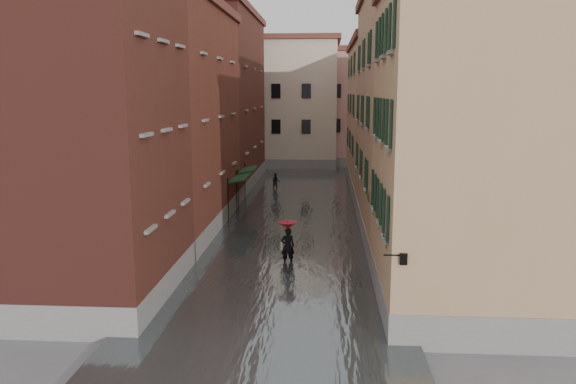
% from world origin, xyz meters
% --- Properties ---
extents(ground, '(120.00, 120.00, 0.00)m').
position_xyz_m(ground, '(0.00, 0.00, 0.00)').
color(ground, slate).
rests_on(ground, ground).
extents(floodwater, '(10.00, 60.00, 0.20)m').
position_xyz_m(floodwater, '(0.00, 13.00, 0.10)').
color(floodwater, '#4F5657').
rests_on(floodwater, ground).
extents(building_left_near, '(6.00, 8.00, 13.00)m').
position_xyz_m(building_left_near, '(-7.00, -2.00, 6.50)').
color(building_left_near, maroon).
rests_on(building_left_near, ground).
extents(building_left_mid, '(6.00, 14.00, 12.50)m').
position_xyz_m(building_left_mid, '(-7.00, 9.00, 6.25)').
color(building_left_mid, maroon).
rests_on(building_left_mid, ground).
extents(building_left_far, '(6.00, 16.00, 14.00)m').
position_xyz_m(building_left_far, '(-7.00, 24.00, 7.00)').
color(building_left_far, maroon).
rests_on(building_left_far, ground).
extents(building_right_near, '(6.00, 8.00, 11.50)m').
position_xyz_m(building_right_near, '(7.00, -2.00, 5.75)').
color(building_right_near, tan).
rests_on(building_right_near, ground).
extents(building_right_mid, '(6.00, 14.00, 13.00)m').
position_xyz_m(building_right_mid, '(7.00, 9.00, 6.50)').
color(building_right_mid, '#9B7B5E').
rests_on(building_right_mid, ground).
extents(building_right_far, '(6.00, 16.00, 11.50)m').
position_xyz_m(building_right_far, '(7.00, 24.00, 5.75)').
color(building_right_far, tan).
rests_on(building_right_far, ground).
extents(building_end_cream, '(12.00, 9.00, 13.00)m').
position_xyz_m(building_end_cream, '(-3.00, 38.00, 6.50)').
color(building_end_cream, beige).
rests_on(building_end_cream, ground).
extents(building_end_pink, '(10.00, 9.00, 12.00)m').
position_xyz_m(building_end_pink, '(6.00, 40.00, 6.00)').
color(building_end_pink, tan).
rests_on(building_end_pink, ground).
extents(awning_near, '(1.09, 3.28, 2.80)m').
position_xyz_m(awning_near, '(-3.48, 12.38, 2.47)').
color(awning_near, '#17331C').
rests_on(awning_near, ground).
extents(awning_far, '(1.09, 3.28, 2.80)m').
position_xyz_m(awning_far, '(-3.48, 16.35, 2.47)').
color(awning_far, '#17331C').
rests_on(awning_far, ground).
extents(wall_lantern, '(0.71, 0.22, 0.35)m').
position_xyz_m(wall_lantern, '(4.33, -6.00, 3.01)').
color(wall_lantern, black).
rests_on(wall_lantern, ground).
extents(window_planters, '(0.59, 8.66, 0.84)m').
position_xyz_m(window_planters, '(4.12, -0.68, 3.51)').
color(window_planters, brown).
rests_on(window_planters, ground).
extents(pedestrian_main, '(0.90, 0.90, 2.06)m').
position_xyz_m(pedestrian_main, '(0.26, 2.51, 1.21)').
color(pedestrian_main, black).
rests_on(pedestrian_main, ground).
extents(pedestrian_far, '(0.77, 0.65, 1.42)m').
position_xyz_m(pedestrian_far, '(-2.05, 22.31, 0.71)').
color(pedestrian_far, black).
rests_on(pedestrian_far, ground).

